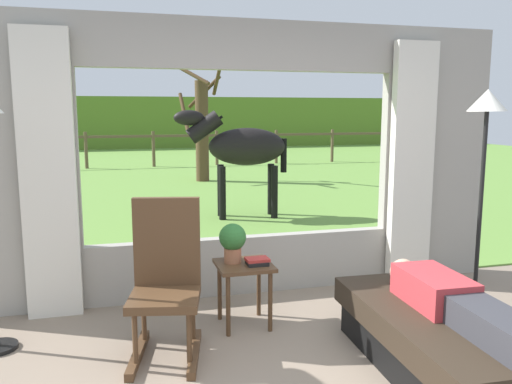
% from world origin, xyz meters
% --- Properties ---
extents(back_wall_with_window, '(5.20, 0.12, 2.55)m').
position_xyz_m(back_wall_with_window, '(0.00, 2.26, 1.25)').
color(back_wall_with_window, '#9E998E').
rests_on(back_wall_with_window, ground_plane).
extents(curtain_panel_left, '(0.44, 0.10, 2.40)m').
position_xyz_m(curtain_panel_left, '(-1.69, 2.12, 1.20)').
color(curtain_panel_left, silver).
rests_on(curtain_panel_left, ground_plane).
extents(curtain_panel_right, '(0.44, 0.10, 2.40)m').
position_xyz_m(curtain_panel_right, '(1.69, 2.12, 1.20)').
color(curtain_panel_right, silver).
rests_on(curtain_panel_right, ground_plane).
extents(outdoor_pasture_lawn, '(36.00, 21.68, 0.02)m').
position_xyz_m(outdoor_pasture_lawn, '(0.00, 13.16, 0.01)').
color(outdoor_pasture_lawn, olive).
rests_on(outdoor_pasture_lawn, ground_plane).
extents(distant_hill_ridge, '(36.00, 2.00, 2.40)m').
position_xyz_m(distant_hill_ridge, '(0.00, 23.00, 1.20)').
color(distant_hill_ridge, '#557727').
rests_on(distant_hill_ridge, ground_plane).
extents(recliner_sofa, '(0.98, 1.74, 0.42)m').
position_xyz_m(recliner_sofa, '(0.92, 0.39, 0.22)').
color(recliner_sofa, black).
rests_on(recliner_sofa, ground_plane).
extents(reclining_person, '(0.37, 1.43, 0.22)m').
position_xyz_m(reclining_person, '(0.92, 0.34, 0.52)').
color(reclining_person, '#B23338').
rests_on(reclining_person, recliner_sofa).
extents(rocking_chair, '(0.59, 0.76, 1.12)m').
position_xyz_m(rocking_chair, '(-0.83, 1.19, 0.55)').
color(rocking_chair, '#4C331E').
rests_on(rocking_chair, ground_plane).
extents(side_table, '(0.44, 0.44, 0.52)m').
position_xyz_m(side_table, '(-0.18, 1.49, 0.43)').
color(side_table, '#4C331E').
rests_on(side_table, ground_plane).
extents(potted_plant, '(0.22, 0.22, 0.32)m').
position_xyz_m(potted_plant, '(-0.26, 1.55, 0.70)').
color(potted_plant, '#9E6042').
rests_on(potted_plant, side_table).
extents(book_stack, '(0.19, 0.15, 0.05)m').
position_xyz_m(book_stack, '(-0.09, 1.44, 0.55)').
color(book_stack, black).
rests_on(book_stack, side_table).
extents(floor_lamp_right, '(0.32, 0.32, 1.91)m').
position_xyz_m(floor_lamp_right, '(1.80, 1.22, 1.54)').
color(floor_lamp_right, black).
rests_on(floor_lamp_right, ground_plane).
extents(horse, '(1.82, 0.70, 1.73)m').
position_xyz_m(horse, '(0.82, 5.67, 1.16)').
color(horse, black).
rests_on(horse, outdoor_pasture_lawn).
extents(pasture_tree, '(1.28, 1.28, 3.01)m').
position_xyz_m(pasture_tree, '(0.92, 10.25, 1.38)').
color(pasture_tree, '#4C3823').
rests_on(pasture_tree, outdoor_pasture_lawn).
extents(pasture_fence_line, '(16.10, 0.10, 1.10)m').
position_xyz_m(pasture_fence_line, '(0.00, 13.95, 0.74)').
color(pasture_fence_line, brown).
rests_on(pasture_fence_line, outdoor_pasture_lawn).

